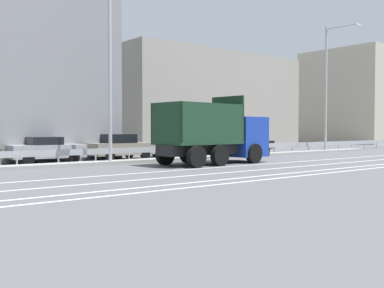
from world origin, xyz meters
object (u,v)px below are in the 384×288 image
median_road_sign (203,135)px  parked_car_4 (46,150)px  dump_truck (223,139)px  street_lamp_1 (111,62)px  street_lamp_2 (328,83)px  parked_car_7 (246,144)px  parked_car_6 (180,145)px  parked_car_5 (120,147)px

median_road_sign → parked_car_4: (-8.62, 2.71, -0.75)m
dump_truck → parked_car_4: (-7.44, 5.80, -0.56)m
parked_car_4 → street_lamp_1: bearing=42.0°
median_road_sign → parked_car_4: median_road_sign is taller
median_road_sign → street_lamp_2: street_lamp_2 is taller
median_road_sign → street_lamp_2: (12.53, -0.19, 3.92)m
street_lamp_1 → dump_truck: bearing=-29.9°
dump_truck → parked_car_7: 10.66m
street_lamp_1 → street_lamp_2: bearing=-0.1°
street_lamp_2 → parked_car_7: 7.97m
street_lamp_2 → dump_truck: bearing=-168.0°
parked_car_6 → dump_truck: bearing=164.0°
street_lamp_2 → parked_car_4: (-21.16, 2.90, -4.67)m
median_road_sign → parked_car_7: bearing=25.5°
street_lamp_1 → parked_car_7: (13.49, 3.62, -4.55)m
dump_truck → parked_car_7: dump_truck is taller
parked_car_7 → dump_truck: bearing=125.6°
parked_car_4 → parked_car_5: bearing=92.7°
street_lamp_2 → parked_car_7: size_ratio=2.05×
street_lamp_2 → parked_car_6: 13.17m
street_lamp_1 → parked_car_6: bearing=26.0°
dump_truck → median_road_sign: 3.31m
median_road_sign → street_lamp_1: street_lamp_1 is taller
parked_car_5 → parked_car_7: 11.41m
street_lamp_2 → parked_car_4: street_lamp_2 is taller
parked_car_6 → street_lamp_2: bearing=-105.5°
dump_truck → parked_car_5: dump_truck is taller
parked_car_5 → median_road_sign: bearing=55.2°
parked_car_5 → parked_car_7: size_ratio=0.84×
dump_truck → parked_car_7: (8.40, 6.54, -0.59)m
dump_truck → parked_car_6: size_ratio=1.55×
parked_car_4 → parked_car_6: (9.33, 0.53, -0.01)m
dump_truck → parked_car_4: size_ratio=1.72×
street_lamp_1 → parked_car_6: (6.98, 3.40, -4.54)m
dump_truck → parked_car_6: bearing=159.6°
dump_truck → street_lamp_1: size_ratio=0.70×
dump_truck → street_lamp_2: street_lamp_2 is taller
street_lamp_2 → median_road_sign: bearing=179.1°
parked_car_4 → median_road_sign: bearing=75.3°
parked_car_5 → parked_car_6: bearing=94.4°
street_lamp_1 → parked_car_5: 5.74m
median_road_sign → parked_car_7: median_road_sign is taller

